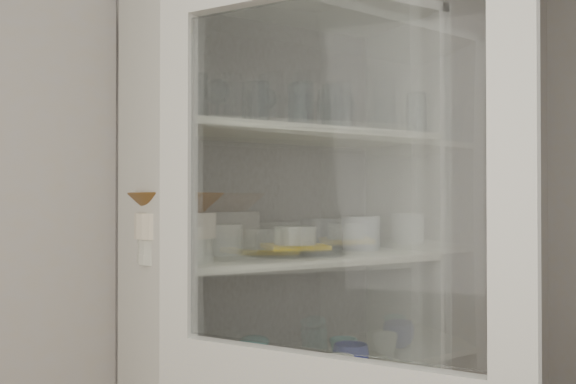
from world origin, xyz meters
TOP-DOWN VIEW (x-y plane):
  - wall_back at (0.00, 1.50)m, footprint 3.60×0.02m
  - pantry_cabinet at (0.20, 1.34)m, footprint 1.00×0.45m
  - tumbler_0 at (-0.18, 1.13)m, footprint 0.08×0.08m
  - tumbler_1 at (0.02, 1.14)m, footprint 0.07×0.07m
  - tumbler_2 at (0.15, 1.14)m, footprint 0.08×0.08m
  - tumbler_3 at (0.17, 1.13)m, footprint 0.07×0.07m
  - tumbler_4 at (0.29, 1.15)m, footprint 0.08×0.08m
  - tumbler_5 at (0.33, 1.15)m, footprint 0.09×0.09m
  - tumbler_6 at (0.61, 1.12)m, footprint 0.08×0.08m
  - tumbler_7 at (-0.21, 1.24)m, footprint 0.10×0.10m
  - tumbler_8 at (-0.15, 1.25)m, footprint 0.08×0.08m
  - tumbler_9 at (0.06, 1.24)m, footprint 0.07×0.07m
  - tumbler_10 at (0.34, 1.25)m, footprint 0.09×0.09m
  - goblet_0 at (0.00, 1.40)m, footprint 0.08×0.08m
  - goblet_1 at (0.17, 1.36)m, footprint 0.07×0.07m
  - goblet_2 at (0.41, 1.37)m, footprint 0.08×0.08m
  - goblet_3 at (0.49, 1.37)m, footprint 0.08×0.08m
  - plate_stack_front at (-0.21, 1.21)m, footprint 0.21×0.21m
  - plate_stack_back at (-0.01, 1.42)m, footprint 0.20×0.20m
  - cream_bowl at (-0.21, 1.21)m, footprint 0.28×0.28m
  - terracotta_bowl at (-0.21, 1.21)m, footprint 0.29×0.29m
  - glass_platter at (0.23, 1.27)m, footprint 0.37×0.37m
  - yellow_trivet at (0.23, 1.27)m, footprint 0.23×0.23m
  - white_ramekin at (0.23, 1.27)m, footprint 0.14×0.14m
  - grey_bowl_stack at (0.52, 1.31)m, footprint 0.13×0.13m
  - mug_blue at (0.41, 1.22)m, footprint 0.14×0.14m
  - mug_teal at (0.46, 1.32)m, footprint 0.12×0.12m
  - mug_white at (0.31, 1.14)m, footprint 0.10×0.10m
  - teal_jar at (0.11, 1.33)m, footprint 0.10×0.10m
  - white_canister at (-0.21, 1.30)m, footprint 0.12×0.12m

SIDE VIEW (x-z plane):
  - mug_white at x=0.31m, z-range 0.86..0.95m
  - mug_teal at x=0.46m, z-range 0.86..0.95m
  - mug_blue at x=0.41m, z-range 0.86..0.96m
  - teal_jar at x=0.11m, z-range 0.86..0.98m
  - white_canister at x=-0.21m, z-range 0.86..0.99m
  - pantry_cabinet at x=0.20m, z-range -0.11..1.99m
  - glass_platter at x=0.23m, z-range 1.26..1.28m
  - yellow_trivet at x=0.23m, z-range 1.28..1.29m
  - plate_stack_front at x=-0.21m, z-range 1.26..1.33m
  - wall_back at x=0.00m, z-range 0.00..2.60m
  - plate_stack_back at x=-0.01m, z-range 1.26..1.36m
  - grey_bowl_stack at x=0.52m, z-range 1.26..1.38m
  - white_ramekin at x=0.23m, z-range 1.29..1.35m
  - cream_bowl at x=-0.21m, z-range 1.33..1.40m
  - terracotta_bowl at x=-0.21m, z-range 1.40..1.46m
  - tumbler_1 at x=0.02m, z-range 1.66..1.78m
  - tumbler_0 at x=-0.18m, z-range 1.66..1.79m
  - tumbler_2 at x=0.15m, z-range 1.66..1.79m
  - tumbler_8 at x=-0.15m, z-range 1.66..1.80m
  - tumbler_3 at x=0.17m, z-range 1.66..1.80m
  - tumbler_6 at x=0.61m, z-range 1.66..1.80m
  - tumbler_4 at x=0.29m, z-range 1.66..1.80m
  - tumbler_9 at x=0.06m, z-range 1.66..1.80m
  - tumbler_10 at x=0.34m, z-range 1.66..1.81m
  - tumbler_5 at x=0.33m, z-range 1.66..1.81m
  - tumbler_7 at x=-0.21m, z-range 1.66..1.81m
  - goblet_1 at x=0.17m, z-range 1.66..1.83m
  - goblet_2 at x=0.41m, z-range 1.66..1.83m
  - goblet_3 at x=0.49m, z-range 1.66..1.84m
  - goblet_0 at x=0.00m, z-range 1.66..1.85m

